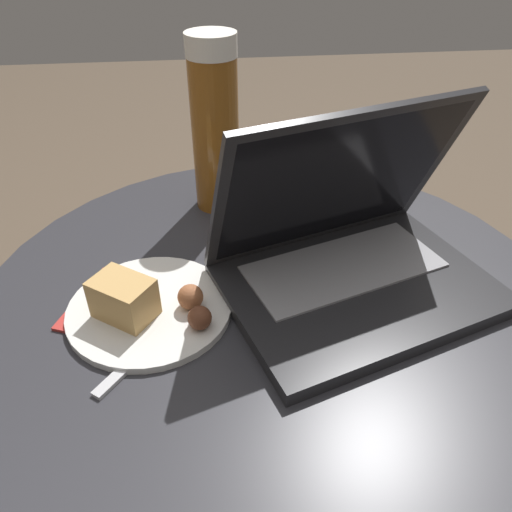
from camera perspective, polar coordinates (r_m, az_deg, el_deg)
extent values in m
plane|color=brown|center=(1.02, 1.23, -26.15)|extent=(6.00, 6.00, 0.00)
cylinder|color=#515156|center=(1.02, 1.24, -25.96)|extent=(0.32, 0.32, 0.01)
cylinder|color=#515156|center=(0.81, 1.47, -17.93)|extent=(0.08, 0.08, 0.47)
cylinder|color=#2D2D33|center=(0.63, 1.81, -4.78)|extent=(0.73, 0.73, 0.02)
cube|color=#B7332D|center=(0.61, -12.96, -5.94)|extent=(0.20, 0.17, 0.00)
cube|color=#232326|center=(0.63, 11.57, -3.64)|extent=(0.37, 0.31, 0.02)
cube|color=gray|center=(0.64, 10.00, -1.17)|extent=(0.27, 0.18, 0.00)
cube|color=#232326|center=(0.61, 9.21, 8.33)|extent=(0.33, 0.19, 0.21)
cube|color=black|center=(0.61, 9.34, 8.12)|extent=(0.30, 0.17, 0.19)
cylinder|color=brown|center=(0.75, -4.64, 13.46)|extent=(0.07, 0.07, 0.23)
cylinder|color=white|center=(0.71, -5.18, 22.96)|extent=(0.07, 0.07, 0.03)
cylinder|color=silver|center=(0.61, -12.01, -5.88)|extent=(0.19, 0.19, 0.01)
cube|color=tan|center=(0.58, -14.90, -4.69)|extent=(0.08, 0.08, 0.05)
sphere|color=brown|center=(0.56, -6.46, -7.04)|extent=(0.03, 0.03, 0.03)
sphere|color=#9E5B38|center=(0.58, -7.51, -4.65)|extent=(0.03, 0.03, 0.03)
cube|color=silver|center=(0.56, -13.64, -11.38)|extent=(0.08, 0.10, 0.00)
cube|color=silver|center=(0.60, -8.32, -6.57)|extent=(0.05, 0.05, 0.00)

